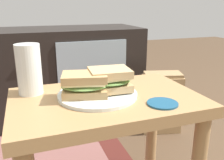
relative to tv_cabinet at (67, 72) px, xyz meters
name	(u,v)px	position (x,y,z in m)	size (l,w,h in m)	color
side_table	(106,124)	(-0.04, -0.95, 0.08)	(0.56, 0.36, 0.46)	#A37A4C
tv_cabinet	(67,72)	(0.00, 0.00, 0.00)	(0.96, 0.46, 0.58)	black
plate	(98,95)	(-0.06, -0.94, 0.17)	(0.24, 0.24, 0.01)	silver
sandwich_front	(85,85)	(-0.10, -0.94, 0.21)	(0.16, 0.13, 0.07)	tan
sandwich_back	(110,79)	(-0.02, -0.93, 0.22)	(0.13, 0.11, 0.07)	tan
beer_glass	(29,70)	(-0.25, -0.84, 0.24)	(0.07, 0.07, 0.15)	silver
coaster	(163,103)	(0.09, -1.06, 0.17)	(0.09, 0.09, 0.01)	navy
paper_bag	(161,102)	(0.47, -0.44, -0.11)	(0.24, 0.17, 0.36)	tan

